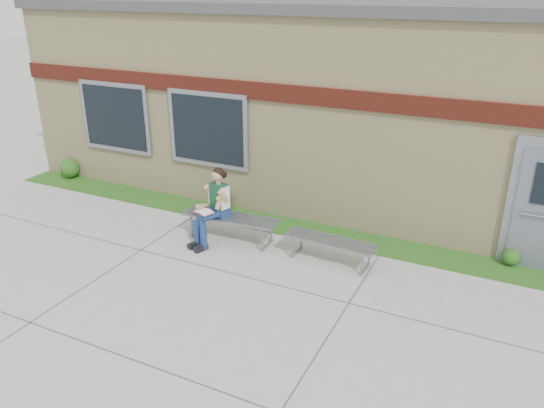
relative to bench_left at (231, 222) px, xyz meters
The scene contains 9 objects.
ground 2.40m from the bench_left, 43.22° to the right, with size 80.00×80.00×0.00m, color #9E9E99.
grass_strip 2.02m from the bench_left, 29.45° to the left, with size 16.00×0.80×0.02m, color #1D4A13.
school_building 5.00m from the bench_left, 68.40° to the left, with size 16.20×6.22×4.20m.
bench_left is the anchor object (origin of this frame).
bench_right 2.00m from the bench_left, ahead, with size 1.66×0.53×0.43m.
girl 0.49m from the bench_left, 138.03° to the right, with size 0.59×0.92×1.44m.
shrub_west 5.50m from the bench_left, 167.12° to the left, with size 0.47×0.47×0.47m, color #1D4A13.
shrub_mid 1.56m from the bench_left, 127.95° to the left, with size 0.43×0.43×0.43m, color #1D4A13.
shrub_east 5.03m from the bench_left, 14.12° to the left, with size 0.30×0.30×0.30m, color #1D4A13.
Camera 1 is at (2.96, -6.23, 4.55)m, focal length 35.00 mm.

